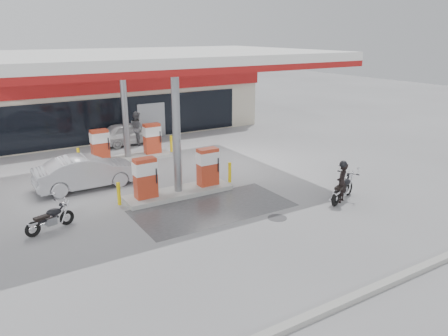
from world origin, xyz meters
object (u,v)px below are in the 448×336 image
object	(u,v)px
attendant	(137,128)
parked_motorcycle	(51,219)
biker_main	(342,183)
parked_car_right	(175,120)
hatchback_silver	(87,172)
pump_island_far	(127,147)
sedan_white	(129,133)
pump_island_near	(178,178)
main_motorcycle	(343,189)

from	to	relation	value
attendant	parked_motorcycle	bearing A→B (deg)	127.67
biker_main	parked_car_right	xyz separation A→B (m)	(0.47, 16.06, -0.28)
attendant	hatchback_silver	bearing A→B (deg)	125.44
pump_island_far	sedan_white	distance (m)	3.44
pump_island_near	parked_motorcycle	size ratio (longest dim) A/B	3.00
pump_island_near	pump_island_far	world-z (taller)	same
main_motorcycle	parked_motorcycle	bearing A→B (deg)	139.91
sedan_white	parked_car_right	distance (m)	5.15
attendant	hatchback_silver	distance (m)	7.52
pump_island_far	biker_main	distance (m)	11.28
sedan_white	hatchback_silver	size ratio (longest dim) A/B	0.91
pump_island_far	biker_main	size ratio (longest dim) A/B	3.21
parked_motorcycle	parked_car_right	world-z (taller)	parked_car_right
attendant	pump_island_far	bearing A→B (deg)	132.69
pump_island_far	hatchback_silver	world-z (taller)	pump_island_far
sedan_white	hatchback_silver	bearing A→B (deg)	143.26
biker_main	hatchback_silver	world-z (taller)	biker_main
pump_island_far	parked_motorcycle	bearing A→B (deg)	-127.13
attendant	biker_main	bearing A→B (deg)	178.05
biker_main	sedan_white	distance (m)	13.81
main_motorcycle	parked_car_right	bearing A→B (deg)	65.92
pump_island_near	main_motorcycle	world-z (taller)	pump_island_near
parked_car_right	attendant	bearing A→B (deg)	148.72
biker_main	parked_car_right	distance (m)	16.07
attendant	pump_island_near	bearing A→B (deg)	152.40
biker_main	parked_car_right	size ratio (longest dim) A/B	0.43
sedan_white	attendant	world-z (taller)	attendant
biker_main	pump_island_near	bearing A→B (deg)	-68.02
pump_island_far	sedan_white	size ratio (longest dim) A/B	1.32
main_motorcycle	attendant	world-z (taller)	attendant
parked_motorcycle	hatchback_silver	distance (m)	4.25
hatchback_silver	parked_motorcycle	bearing A→B (deg)	148.57
pump_island_near	attendant	xyz separation A→B (m)	(1.63, 8.80, 0.28)
pump_island_near	biker_main	size ratio (longest dim) A/B	3.21
sedan_white	pump_island_near	bearing A→B (deg)	168.88
parked_car_right	pump_island_near	bearing A→B (deg)	174.77
sedan_white	parked_car_right	xyz separation A→B (m)	(4.32, 2.80, -0.15)
sedan_white	biker_main	bearing A→B (deg)	-167.12
pump_island_far	sedan_white	world-z (taller)	pump_island_far
sedan_white	parked_car_right	world-z (taller)	sedan_white
parked_motorcycle	sedan_white	world-z (taller)	sedan_white
pump_island_near	main_motorcycle	distance (m)	6.62
pump_island_near	parked_motorcycle	bearing A→B (deg)	-171.32
parked_car_right	hatchback_silver	bearing A→B (deg)	156.79
biker_main	parked_motorcycle	distance (m)	10.77
parked_motorcycle	sedan_white	xyz separation A→B (m)	(6.40, 9.98, 0.26)
pump_island_far	attendant	bearing A→B (deg)	59.80
hatchback_silver	attendant	bearing A→B (deg)	-37.63
pump_island_near	hatchback_silver	bearing A→B (deg)	135.99
main_motorcycle	parked_motorcycle	distance (m)	10.91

